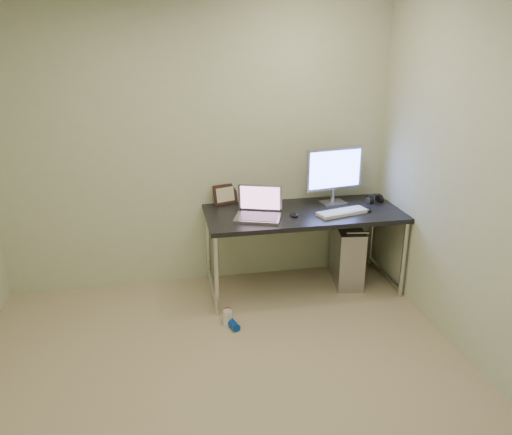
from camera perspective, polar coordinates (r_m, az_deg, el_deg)
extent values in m
plane|color=tan|center=(3.44, -3.17, -19.75)|extent=(3.50, 3.50, 0.00)
cube|color=beige|center=(4.50, -6.67, 7.57)|extent=(3.50, 0.02, 2.50)
cube|color=beige|center=(3.49, 26.15, 2.09)|extent=(0.02, 3.50, 2.50)
cube|color=black|center=(4.44, 5.47, 0.46)|extent=(1.73, 0.76, 0.04)
cylinder|color=silver|center=(4.12, -4.51, -6.74)|extent=(0.04, 0.04, 0.71)
cylinder|color=silver|center=(4.73, -5.50, -3.14)|extent=(0.04, 0.04, 0.71)
cylinder|color=silver|center=(4.58, 16.52, -4.70)|extent=(0.04, 0.04, 0.71)
cylinder|color=silver|center=(5.14, 13.13, -1.68)|extent=(0.04, 0.04, 0.71)
cylinder|color=silver|center=(4.55, -4.94, -7.97)|extent=(0.04, 0.68, 0.04)
cylinder|color=silver|center=(4.97, 14.45, -6.03)|extent=(0.04, 0.68, 0.04)
cube|color=#ACACB0|center=(4.79, 10.33, -4.11)|extent=(0.31, 0.56, 0.55)
cylinder|color=#A6A5AD|center=(4.49, 11.56, -1.73)|extent=(0.20, 0.06, 0.03)
cylinder|color=#A6A5AD|center=(4.87, 9.61, 0.13)|extent=(0.20, 0.06, 0.03)
cylinder|color=black|center=(4.96, 8.75, -1.61)|extent=(0.01, 0.16, 0.69)
cylinder|color=black|center=(4.98, 9.79, -1.83)|extent=(0.02, 0.11, 0.71)
cylinder|color=#B00528|center=(4.15, -3.25, -11.14)|extent=(0.08, 0.08, 0.12)
cylinder|color=white|center=(4.11, -3.27, -11.36)|extent=(0.08, 0.08, 0.13)
cylinder|color=#0938A6|center=(4.08, -2.55, -12.20)|extent=(0.10, 0.13, 0.06)
cube|color=#A6A5AD|center=(4.22, 0.20, -0.04)|extent=(0.45, 0.38, 0.02)
cube|color=slate|center=(4.22, 0.20, 0.11)|extent=(0.39, 0.32, 0.00)
cube|color=#95949C|center=(4.32, 0.48, 2.27)|extent=(0.38, 0.18, 0.24)
cube|color=#7D4D6E|center=(4.31, 0.50, 2.23)|extent=(0.34, 0.15, 0.21)
cube|color=#A6A5AD|center=(4.67, 8.79, 1.68)|extent=(0.25, 0.20, 0.02)
cylinder|color=#A6A5AD|center=(4.67, 8.75, 2.56)|extent=(0.04, 0.04, 0.12)
cube|color=#A6A5AD|center=(4.59, 8.95, 5.54)|extent=(0.55, 0.13, 0.38)
cube|color=#5B73F6|center=(4.57, 9.05, 5.47)|extent=(0.50, 0.09, 0.33)
cube|color=silver|center=(4.41, 9.85, 0.58)|extent=(0.48, 0.26, 0.03)
ellipsoid|color=black|center=(4.52, 12.61, 0.95)|extent=(0.07, 0.11, 0.04)
ellipsoid|color=black|center=(4.30, 4.41, 0.41)|extent=(0.07, 0.11, 0.04)
cylinder|color=black|center=(4.75, 12.81, 1.94)|extent=(0.05, 0.09, 0.09)
cylinder|color=black|center=(4.80, 13.97, 2.01)|extent=(0.05, 0.09, 0.09)
cube|color=black|center=(4.76, 13.44, 2.52)|extent=(0.12, 0.03, 0.01)
cube|color=black|center=(4.59, -3.54, 2.67)|extent=(0.24, 0.14, 0.19)
cylinder|color=silver|center=(4.55, 0.42, 1.93)|extent=(0.01, 0.01, 0.09)
cylinder|color=silver|center=(4.54, 0.42, 2.60)|extent=(0.04, 0.04, 0.04)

